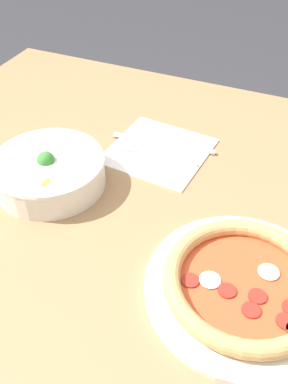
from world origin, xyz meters
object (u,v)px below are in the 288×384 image
object	(u,v)px
pizza	(244,284)
knife	(168,144)
bowl	(49,170)
fork	(155,157)

from	to	relation	value
pizza	knife	world-z (taller)	pizza
pizza	bowl	distance (m)	0.40
bowl	fork	bearing A→B (deg)	-45.98
knife	pizza	bearing A→B (deg)	122.15
bowl	knife	distance (m)	0.25
pizza	fork	bearing A→B (deg)	44.29
pizza	fork	size ratio (longest dim) A/B	1.61
fork	knife	xyz separation A→B (m)	(0.05, -0.01, -0.00)
fork	knife	size ratio (longest dim) A/B	0.82
bowl	fork	distance (m)	0.21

